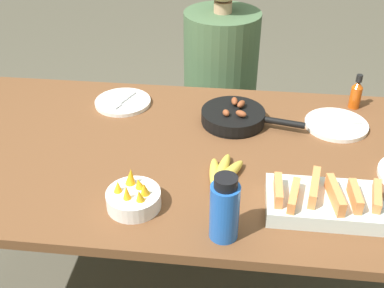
{
  "coord_description": "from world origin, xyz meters",
  "views": [
    {
      "loc": [
        0.16,
        -1.38,
        1.68
      ],
      "look_at": [
        0.0,
        0.0,
        0.75
      ],
      "focal_mm": 45.0,
      "sensor_mm": 36.0,
      "label": 1
    }
  ],
  "objects_px": {
    "empty_plate_far_left": "(336,125)",
    "hot_sauce_bottle": "(356,93)",
    "water_bottle": "(225,209)",
    "fruit_bowl_citrus": "(134,197)",
    "banana_bunch": "(222,173)",
    "person_figure": "(219,103)",
    "empty_plate_near_front": "(123,102)",
    "melon_tray": "(323,201)",
    "skillet": "(234,117)"
  },
  "relations": [
    {
      "from": "banana_bunch",
      "to": "empty_plate_far_left",
      "type": "xyz_separation_m",
      "value": [
        0.41,
        0.37,
        -0.01
      ]
    },
    {
      "from": "empty_plate_near_front",
      "to": "skillet",
      "type": "bearing_deg",
      "value": -12.1
    },
    {
      "from": "banana_bunch",
      "to": "person_figure",
      "type": "bearing_deg",
      "value": 93.9
    },
    {
      "from": "empty_plate_far_left",
      "to": "hot_sauce_bottle",
      "type": "xyz_separation_m",
      "value": [
        0.09,
        0.16,
        0.05
      ]
    },
    {
      "from": "empty_plate_far_left",
      "to": "hot_sauce_bottle",
      "type": "distance_m",
      "value": 0.19
    },
    {
      "from": "person_figure",
      "to": "empty_plate_far_left",
      "type": "bearing_deg",
      "value": -49.75
    },
    {
      "from": "banana_bunch",
      "to": "hot_sauce_bottle",
      "type": "height_order",
      "value": "hot_sauce_bottle"
    },
    {
      "from": "skillet",
      "to": "banana_bunch",
      "type": "bearing_deg",
      "value": -82.53
    },
    {
      "from": "empty_plate_near_front",
      "to": "fruit_bowl_citrus",
      "type": "distance_m",
      "value": 0.64
    },
    {
      "from": "skillet",
      "to": "water_bottle",
      "type": "height_order",
      "value": "water_bottle"
    },
    {
      "from": "hot_sauce_bottle",
      "to": "person_figure",
      "type": "distance_m",
      "value": 0.75
    },
    {
      "from": "empty_plate_far_left",
      "to": "water_bottle",
      "type": "xyz_separation_m",
      "value": [
        -0.39,
        -0.63,
        0.09
      ]
    },
    {
      "from": "skillet",
      "to": "empty_plate_near_front",
      "type": "distance_m",
      "value": 0.47
    },
    {
      "from": "person_figure",
      "to": "melon_tray",
      "type": "bearing_deg",
      "value": -70.66
    },
    {
      "from": "water_bottle",
      "to": "hot_sauce_bottle",
      "type": "xyz_separation_m",
      "value": [
        0.48,
        0.79,
        -0.03
      ]
    },
    {
      "from": "fruit_bowl_citrus",
      "to": "hot_sauce_bottle",
      "type": "relative_size",
      "value": 1.14
    },
    {
      "from": "melon_tray",
      "to": "hot_sauce_bottle",
      "type": "height_order",
      "value": "hot_sauce_bottle"
    },
    {
      "from": "empty_plate_far_left",
      "to": "person_figure",
      "type": "height_order",
      "value": "person_figure"
    },
    {
      "from": "melon_tray",
      "to": "water_bottle",
      "type": "relative_size",
      "value": 1.66
    },
    {
      "from": "empty_plate_far_left",
      "to": "fruit_bowl_citrus",
      "type": "distance_m",
      "value": 0.85
    },
    {
      "from": "melon_tray",
      "to": "empty_plate_far_left",
      "type": "bearing_deg",
      "value": 77.87
    },
    {
      "from": "banana_bunch",
      "to": "hot_sauce_bottle",
      "type": "relative_size",
      "value": 1.42
    },
    {
      "from": "skillet",
      "to": "fruit_bowl_citrus",
      "type": "height_order",
      "value": "fruit_bowl_citrus"
    },
    {
      "from": "skillet",
      "to": "hot_sauce_bottle",
      "type": "height_order",
      "value": "hot_sauce_bottle"
    },
    {
      "from": "fruit_bowl_citrus",
      "to": "person_figure",
      "type": "height_order",
      "value": "person_figure"
    },
    {
      "from": "fruit_bowl_citrus",
      "to": "hot_sauce_bottle",
      "type": "bearing_deg",
      "value": 42.72
    },
    {
      "from": "empty_plate_near_front",
      "to": "person_figure",
      "type": "relative_size",
      "value": 0.19
    },
    {
      "from": "empty_plate_far_left",
      "to": "person_figure",
      "type": "relative_size",
      "value": 0.2
    },
    {
      "from": "melon_tray",
      "to": "fruit_bowl_citrus",
      "type": "relative_size",
      "value": 2.06
    },
    {
      "from": "skillet",
      "to": "fruit_bowl_citrus",
      "type": "distance_m",
      "value": 0.59
    },
    {
      "from": "melon_tray",
      "to": "person_figure",
      "type": "distance_m",
      "value": 1.14
    },
    {
      "from": "hot_sauce_bottle",
      "to": "empty_plate_near_front",
      "type": "bearing_deg",
      "value": -175.06
    },
    {
      "from": "fruit_bowl_citrus",
      "to": "empty_plate_far_left",
      "type": "bearing_deg",
      "value": 38.87
    },
    {
      "from": "fruit_bowl_citrus",
      "to": "water_bottle",
      "type": "height_order",
      "value": "water_bottle"
    },
    {
      "from": "banana_bunch",
      "to": "empty_plate_far_left",
      "type": "bearing_deg",
      "value": 41.81
    },
    {
      "from": "melon_tray",
      "to": "skillet",
      "type": "distance_m",
      "value": 0.55
    },
    {
      "from": "banana_bunch",
      "to": "fruit_bowl_citrus",
      "type": "distance_m",
      "value": 0.3
    },
    {
      "from": "skillet",
      "to": "fruit_bowl_citrus",
      "type": "bearing_deg",
      "value": -106.69
    },
    {
      "from": "skillet",
      "to": "empty_plate_near_front",
      "type": "relative_size",
      "value": 1.71
    },
    {
      "from": "empty_plate_near_front",
      "to": "banana_bunch",
      "type": "bearing_deg",
      "value": -45.85
    },
    {
      "from": "skillet",
      "to": "water_bottle",
      "type": "bearing_deg",
      "value": -78.8
    },
    {
      "from": "empty_plate_far_left",
      "to": "skillet",
      "type": "bearing_deg",
      "value": -177.23
    },
    {
      "from": "water_bottle",
      "to": "person_figure",
      "type": "bearing_deg",
      "value": 94.05
    },
    {
      "from": "water_bottle",
      "to": "person_figure",
      "type": "relative_size",
      "value": 0.17
    },
    {
      "from": "person_figure",
      "to": "empty_plate_near_front",
      "type": "bearing_deg",
      "value": -127.71
    },
    {
      "from": "empty_plate_near_front",
      "to": "fruit_bowl_citrus",
      "type": "bearing_deg",
      "value": -73.54
    },
    {
      "from": "hot_sauce_bottle",
      "to": "water_bottle",
      "type": "bearing_deg",
      "value": -121.32
    },
    {
      "from": "fruit_bowl_citrus",
      "to": "water_bottle",
      "type": "distance_m",
      "value": 0.3
    },
    {
      "from": "skillet",
      "to": "empty_plate_near_front",
      "type": "bearing_deg",
      "value": 179.5
    },
    {
      "from": "empty_plate_near_front",
      "to": "fruit_bowl_citrus",
      "type": "height_order",
      "value": "fruit_bowl_citrus"
    }
  ]
}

